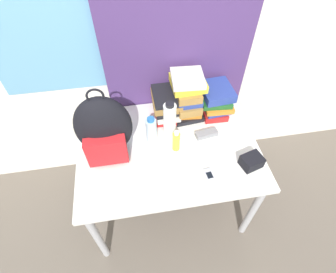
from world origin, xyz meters
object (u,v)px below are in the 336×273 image
(book_stack_right, at_px, (215,99))
(backpack, at_px, (104,129))
(water_bottle, at_px, (151,130))
(camera_pouch, at_px, (252,161))
(sunglasses_case, at_px, (206,134))
(book_stack_left, at_px, (166,105))
(cell_phone, at_px, (209,176))
(book_stack_center, at_px, (187,96))
(sunscreen_bottle, at_px, (176,141))
(sports_bottle, at_px, (170,120))

(book_stack_right, bearing_deg, backpack, -161.11)
(water_bottle, bearing_deg, camera_pouch, -27.49)
(sunglasses_case, bearing_deg, water_bottle, 176.69)
(book_stack_right, distance_m, water_bottle, 0.53)
(book_stack_left, height_order, sunglasses_case, book_stack_left)
(book_stack_right, distance_m, cell_phone, 0.59)
(book_stack_center, relative_size, cell_phone, 3.27)
(book_stack_right, relative_size, sunglasses_case, 1.83)
(book_stack_left, relative_size, water_bottle, 1.22)
(book_stack_right, xyz_separation_m, sunscreen_bottle, (-0.34, -0.31, -0.03))
(backpack, height_order, sunscreen_bottle, backpack)
(water_bottle, bearing_deg, sunglasses_case, -3.31)
(book_stack_left, bearing_deg, sports_bottle, -92.11)
(sports_bottle, height_order, sunscreen_bottle, sports_bottle)
(sunscreen_bottle, bearing_deg, book_stack_center, 67.09)
(backpack, relative_size, sunglasses_case, 3.25)
(water_bottle, height_order, sunscreen_bottle, water_bottle)
(sunglasses_case, xyz_separation_m, camera_pouch, (0.21, -0.28, 0.02))
(sunscreen_bottle, xyz_separation_m, cell_phone, (0.16, -0.24, -0.07))
(book_stack_left, relative_size, sports_bottle, 0.90)
(book_stack_right, distance_m, sports_bottle, 0.40)
(book_stack_center, distance_m, water_bottle, 0.36)
(book_stack_center, bearing_deg, backpack, -154.70)
(water_bottle, distance_m, cell_phone, 0.46)
(book_stack_right, bearing_deg, camera_pouch, -79.83)
(sunscreen_bottle, distance_m, camera_pouch, 0.48)
(book_stack_center, distance_m, sunglasses_case, 0.29)
(sunglasses_case, height_order, camera_pouch, camera_pouch)
(backpack, xyz_separation_m, book_stack_right, (0.77, 0.26, -0.11))
(cell_phone, bearing_deg, book_stack_left, 107.27)
(cell_phone, height_order, camera_pouch, camera_pouch)
(book_stack_center, xyz_separation_m, sunglasses_case, (0.09, -0.24, -0.15))
(cell_phone, relative_size, sunglasses_case, 0.65)
(book_stack_left, bearing_deg, book_stack_right, 0.40)
(water_bottle, bearing_deg, book_stack_right, 23.70)
(book_stack_left, height_order, water_bottle, water_bottle)
(sunscreen_bottle, bearing_deg, cell_phone, -56.86)
(book_stack_right, bearing_deg, book_stack_left, -179.60)
(book_stack_right, bearing_deg, sunglasses_case, -116.37)
(water_bottle, xyz_separation_m, cell_phone, (0.30, -0.34, -0.09))
(backpack, height_order, book_stack_center, backpack)
(backpack, bearing_deg, water_bottle, 9.93)
(sunscreen_bottle, bearing_deg, book_stack_left, 92.34)
(book_stack_center, distance_m, book_stack_right, 0.22)
(water_bottle, distance_m, sunglasses_case, 0.38)
(sunglasses_case, bearing_deg, sports_bottle, 167.30)
(sports_bottle, relative_size, cell_phone, 2.78)
(book_stack_center, relative_size, sunscreen_bottle, 2.02)
(sunscreen_bottle, distance_m, sunglasses_case, 0.24)
(book_stack_right, xyz_separation_m, sports_bottle, (-0.36, -0.18, 0.03))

